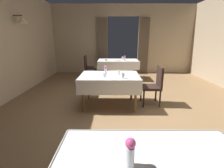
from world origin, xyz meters
name	(u,v)px	position (x,y,z in m)	size (l,w,h in m)	color
ground	(132,109)	(0.00, 0.00, 0.00)	(10.08, 10.08, 0.00)	olive
wall_back	(123,40)	(0.00, 4.18, 1.51)	(6.40, 0.27, 3.00)	tan
dining_table_mid	(110,79)	(-0.53, 0.21, 0.65)	(1.37, 1.00, 0.75)	brown
dining_table_far	(118,62)	(-0.25, 2.89, 0.66)	(1.57, 0.95, 0.75)	brown
chair_mid_right	(154,84)	(0.54, 0.27, 0.52)	(0.44, 0.44, 0.93)	black
chair_far_left	(89,66)	(-1.42, 2.93, 0.52)	(0.44, 0.44, 0.93)	black
flower_vase_near	(130,151)	(-0.34, -2.58, 0.86)	(0.07, 0.07, 0.21)	silver
flower_vase_mid	(106,70)	(-0.62, 0.30, 0.86)	(0.07, 0.07, 0.20)	silver
glass_mid_b	(123,75)	(-0.24, -0.10, 0.81)	(0.08, 0.08, 0.12)	silver
glass_mid_c	(105,75)	(-0.63, -0.01, 0.80)	(0.07, 0.07, 0.09)	silver
glass_mid_d	(119,72)	(-0.32, 0.24, 0.80)	(0.08, 0.08, 0.11)	silver
flower_vase_far	(125,58)	(-0.02, 2.58, 0.86)	(0.07, 0.07, 0.21)	silver
plate_far_b	(117,60)	(-0.29, 2.75, 0.76)	(0.22, 0.22, 0.01)	white
glass_far_c	(123,58)	(-0.07, 3.02, 0.81)	(0.06, 0.06, 0.12)	silver
glass_far_d	(106,60)	(-0.72, 2.64, 0.80)	(0.08, 0.08, 0.10)	silver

